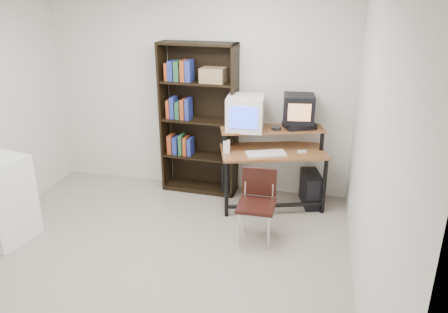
% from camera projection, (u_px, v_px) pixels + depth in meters
% --- Properties ---
extents(floor, '(4.00, 4.00, 0.01)m').
position_uv_depth(floor, '(147.00, 266.00, 4.37)').
color(floor, '#AC9F8E').
rests_on(floor, ground).
extents(back_wall, '(4.00, 0.01, 2.60)m').
position_uv_depth(back_wall, '(198.00, 93.00, 5.71)').
color(back_wall, silver).
rests_on(back_wall, floor).
extents(right_wall, '(0.01, 4.00, 2.60)m').
position_uv_depth(right_wall, '(371.00, 161.00, 3.49)').
color(right_wall, silver).
rests_on(right_wall, floor).
extents(computer_desk, '(1.39, 0.97, 0.98)m').
position_uv_depth(computer_desk, '(272.00, 153.00, 5.38)').
color(computer_desk, brown).
rests_on(computer_desk, floor).
extents(crt_monitor, '(0.46, 0.47, 0.41)m').
position_uv_depth(crt_monitor, '(245.00, 113.00, 5.29)').
color(crt_monitor, white).
rests_on(crt_monitor, computer_desk).
extents(vcr, '(0.44, 0.40, 0.08)m').
position_uv_depth(vcr, '(299.00, 126.00, 5.36)').
color(vcr, black).
rests_on(vcr, computer_desk).
extents(crt_tv, '(0.40, 0.39, 0.34)m').
position_uv_depth(crt_tv, '(299.00, 109.00, 5.31)').
color(crt_tv, black).
rests_on(crt_tv, vcr).
extents(cd_spindle, '(0.16, 0.16, 0.05)m').
position_uv_depth(cd_spindle, '(276.00, 129.00, 5.30)').
color(cd_spindle, '#26262B').
rests_on(cd_spindle, computer_desk).
extents(keyboard, '(0.51, 0.37, 0.03)m').
position_uv_depth(keyboard, '(266.00, 154.00, 5.21)').
color(keyboard, white).
rests_on(keyboard, computer_desk).
extents(mousepad, '(0.27, 0.25, 0.01)m').
position_uv_depth(mousepad, '(304.00, 154.00, 5.27)').
color(mousepad, black).
rests_on(mousepad, computer_desk).
extents(mouse, '(0.12, 0.10, 0.03)m').
position_uv_depth(mouse, '(302.00, 152.00, 5.27)').
color(mouse, white).
rests_on(mouse, mousepad).
extents(desk_speaker, '(0.09, 0.09, 0.17)m').
position_uv_depth(desk_speaker, '(227.00, 147.00, 5.25)').
color(desk_speaker, white).
rests_on(desk_speaker, computer_desk).
extents(pc_tower, '(0.31, 0.49, 0.42)m').
position_uv_depth(pc_tower, '(311.00, 189.00, 5.54)').
color(pc_tower, black).
rests_on(pc_tower, floor).
extents(school_chair, '(0.39, 0.39, 0.78)m').
position_uv_depth(school_chair, '(257.00, 198.00, 4.70)').
color(school_chair, black).
rests_on(school_chair, floor).
extents(bookshelf, '(1.00, 0.38, 1.98)m').
position_uv_depth(bookshelf, '(199.00, 118.00, 5.68)').
color(bookshelf, black).
rests_on(bookshelf, floor).
extents(wall_outlet, '(0.02, 0.08, 0.12)m').
position_uv_depth(wall_outlet, '(350.00, 206.00, 4.90)').
color(wall_outlet, beige).
rests_on(wall_outlet, right_wall).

